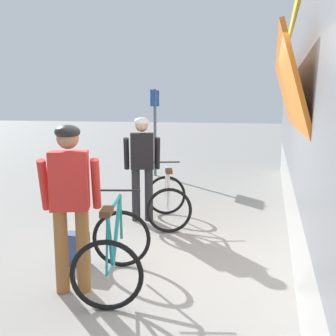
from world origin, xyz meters
TOP-DOWN VIEW (x-y plane):
  - ground_plane at (0.00, 0.00)m, footprint 80.00×80.00m
  - cyclist_near_in_dark at (-0.97, 1.91)m, footprint 0.66×0.44m
  - cyclist_far_in_red at (-0.85, -0.71)m, footprint 0.66×0.46m
  - bicycle_near_white at (-0.52, 1.88)m, footprint 1.01×1.24m
  - bicycle_far_teal at (-0.47, -0.48)m, footprint 0.95×1.21m
  - backpack_on_platform at (-1.15, -0.07)m, footprint 0.28×0.18m
  - platform_sign_post at (-2.02, 6.08)m, footprint 0.08×0.70m

SIDE VIEW (x-z plane):
  - ground_plane at x=0.00m, z-range 0.00..0.00m
  - backpack_on_platform at x=-1.15m, z-range 0.00..0.40m
  - bicycle_near_white at x=-0.52m, z-range -0.09..0.89m
  - bicycle_far_teal at x=-0.47m, z-range -0.09..0.89m
  - cyclist_near_in_dark at x=-0.97m, z-range 0.17..1.94m
  - cyclist_far_in_red at x=-0.85m, z-range 0.17..1.94m
  - platform_sign_post at x=-2.02m, z-range 0.42..2.82m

